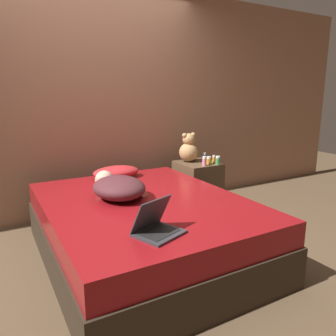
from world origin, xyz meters
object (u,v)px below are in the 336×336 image
at_px(bottle_blue, 204,157).
at_px(bottle_white, 204,160).
at_px(teddy_bear, 189,149).
at_px(bottle_orange, 214,159).
at_px(person_lying, 118,187).
at_px(pillow, 116,172).
at_px(laptop, 156,226).
at_px(bottle_amber, 209,161).
at_px(bottle_green, 218,160).
at_px(bottle_pink, 204,161).

relative_size(bottle_blue, bottle_white, 1.22).
relative_size(teddy_bear, bottle_orange, 3.72).
bearing_deg(person_lying, pillow, 67.73).
xyz_separation_m(pillow, laptop, (-0.28, -1.47, -0.01)).
xyz_separation_m(laptop, bottle_blue, (1.43, 1.48, 0.06)).
height_order(bottle_amber, bottle_green, bottle_green).
height_order(laptop, bottle_pink, laptop).
relative_size(bottle_amber, bottle_green, 0.91).
bearing_deg(bottle_amber, bottle_orange, 15.83).
bearing_deg(bottle_amber, bottle_blue, 69.75).
bearing_deg(bottle_amber, bottle_white, 104.32).
distance_m(bottle_green, bottle_white, 0.17).
height_order(teddy_bear, bottle_orange, teddy_bear).
xyz_separation_m(bottle_blue, bottle_green, (0.01, -0.25, -0.00)).
xyz_separation_m(bottle_pink, bottle_blue, (0.16, 0.23, -0.00)).
relative_size(laptop, bottle_orange, 3.71).
bearing_deg(bottle_blue, person_lying, -154.89).
xyz_separation_m(pillow, person_lying, (-0.22, -0.63, 0.03)).
relative_size(bottle_pink, bottle_white, 1.27).
bearing_deg(bottle_white, teddy_bear, 119.75).
height_order(person_lying, teddy_bear, teddy_bear).
height_order(pillow, bottle_orange, bottle_orange).
xyz_separation_m(bottle_amber, bottle_green, (0.08, -0.06, 0.00)).
xyz_separation_m(teddy_bear, bottle_white, (0.10, -0.18, -0.11)).
distance_m(bottle_orange, bottle_white, 0.12).
relative_size(bottle_orange, bottle_blue, 0.91).
distance_m(pillow, bottle_orange, 1.18).
distance_m(bottle_orange, bottle_green, 0.09).
height_order(pillow, laptop, laptop).
distance_m(bottle_pink, bottle_amber, 0.10).
relative_size(laptop, bottle_green, 3.49).
relative_size(person_lying, laptop, 1.99).
height_order(person_lying, bottle_green, person_lying).
distance_m(laptop, bottle_pink, 1.79).
height_order(pillow, teddy_bear, teddy_bear).
xyz_separation_m(teddy_bear, bottle_orange, (0.21, -0.23, -0.11)).
bearing_deg(bottle_pink, laptop, -135.41).
bearing_deg(bottle_orange, laptop, -137.81).
xyz_separation_m(bottle_pink, bottle_amber, (0.09, 0.04, -0.01)).
height_order(person_lying, bottle_orange, person_lying).
distance_m(laptop, bottle_green, 1.90).
relative_size(bottle_pink, bottle_blue, 1.05).
bearing_deg(bottle_blue, bottle_amber, -110.25).
height_order(bottle_orange, bottle_amber, bottle_orange).
bearing_deg(teddy_bear, bottle_amber, -64.25).
relative_size(pillow, teddy_bear, 1.42).
distance_m(pillow, laptop, 1.50).
xyz_separation_m(bottle_amber, bottle_blue, (0.07, 0.19, 0.01)).
bearing_deg(teddy_bear, bottle_white, -60.25).
bearing_deg(bottle_blue, bottle_white, -127.03).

